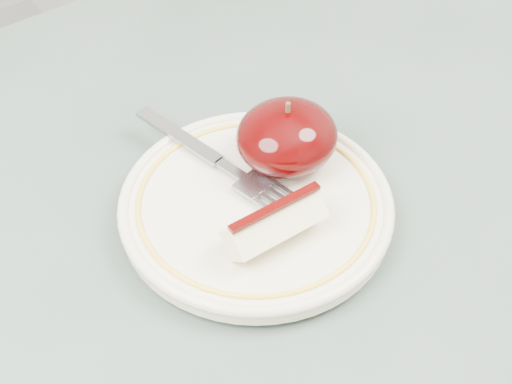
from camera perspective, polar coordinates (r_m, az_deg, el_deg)
table at (r=0.58m, az=3.62°, el=-13.14°), size 0.90×0.90×0.75m
plate at (r=0.54m, az=0.00°, el=-1.03°), size 0.21×0.21×0.02m
apple_half at (r=0.56m, az=2.48°, el=4.45°), size 0.08×0.08×0.06m
apple_wedge at (r=0.50m, az=1.51°, el=-2.53°), size 0.08×0.04×0.04m
fork at (r=0.57m, az=-2.89°, el=2.37°), size 0.05×0.18×0.00m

